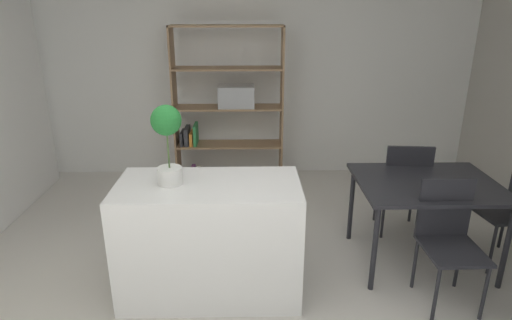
{
  "coord_description": "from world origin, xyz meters",
  "views": [
    {
      "loc": [
        0.13,
        -2.71,
        2.19
      ],
      "look_at": [
        0.19,
        0.3,
        1.1
      ],
      "focal_mm": 30.38,
      "sensor_mm": 36.0,
      "label": 1
    }
  ],
  "objects": [
    {
      "name": "dining_chair_near",
      "position": [
        1.64,
        0.16,
        0.56
      ],
      "size": [
        0.42,
        0.47,
        0.95
      ],
      "rotation": [
        0.0,
        0.0,
        0.02
      ],
      "color": "#232328",
      "rests_on": "ground_plane"
    },
    {
      "name": "potted_plant_on_island",
      "position": [
        -0.45,
        0.27,
        1.29
      ],
      "size": [
        0.22,
        0.22,
        0.6
      ],
      "color": "white",
      "rests_on": "kitchen_island"
    },
    {
      "name": "ground_plane",
      "position": [
        0.0,
        0.0,
        0.0
      ],
      "size": [
        8.48,
        8.48,
        0.0
      ],
      "primitive_type": "plane",
      "color": "beige"
    },
    {
      "name": "kitchen_island",
      "position": [
        -0.17,
        0.27,
        0.46
      ],
      "size": [
        1.38,
        0.7,
        0.93
      ],
      "primitive_type": "cube",
      "color": "white",
      "rests_on": "ground_plane"
    },
    {
      "name": "back_partition",
      "position": [
        0.0,
        2.94,
        1.41
      ],
      "size": [
        6.18,
        0.06,
        2.83
      ],
      "primitive_type": "cube",
      "color": "white",
      "rests_on": "ground_plane"
    },
    {
      "name": "dining_table",
      "position": [
        1.64,
        0.64,
        0.7
      ],
      "size": [
        1.17,
        0.93,
        0.77
      ],
      "color": "#232328",
      "rests_on": "ground_plane"
    },
    {
      "name": "dining_chair_far",
      "position": [
        1.64,
        1.12,
        0.56
      ],
      "size": [
        0.46,
        0.46,
        0.96
      ],
      "rotation": [
        0.0,
        0.0,
        3.05
      ],
      "color": "#232328",
      "rests_on": "ground_plane"
    },
    {
      "name": "open_bookshelf",
      "position": [
        -0.13,
        2.56,
        0.96
      ],
      "size": [
        1.34,
        0.34,
        1.96
      ],
      "color": "#997551",
      "rests_on": "ground_plane"
    }
  ]
}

